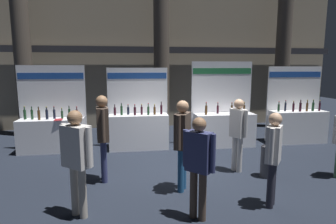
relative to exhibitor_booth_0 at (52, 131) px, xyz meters
The scene contains 13 objects.
ground_plane 4.03m from the exhibitor_booth_0, 29.25° to the right, with size 28.91×28.91×0.00m, color black.
hall_colonnade 5.06m from the exhibitor_booth_0, 40.60° to the left, with size 14.46×1.40×5.60m.
exhibitor_booth_0 is the anchor object (origin of this frame).
exhibitor_booth_1 2.49m from the exhibitor_booth_0, ahead, with size 1.81×0.66×2.40m.
exhibitor_booth_2 5.10m from the exhibitor_booth_0, ahead, with size 1.92×0.66×2.59m.
exhibitor_booth_3 7.60m from the exhibitor_booth_0, ahead, with size 1.85×0.66×2.44m.
trash_bin 5.92m from the exhibitor_booth_0, 27.76° to the right, with size 0.34×0.34×0.70m.
visitor_0 5.24m from the exhibitor_booth_0, 26.29° to the right, with size 0.36×0.45×1.71m.
visitor_3 4.52m from the exhibitor_booth_0, 44.62° to the right, with size 0.40×0.54×1.80m.
visitor_4 5.36m from the exhibitor_booth_0, 52.68° to the right, with size 0.43×0.43×1.67m.
visitor_5 3.00m from the exhibitor_booth_0, 56.35° to the right, with size 0.28×0.57×1.85m.
visitor_7 6.14m from the exhibitor_booth_0, 41.07° to the right, with size 0.38×0.42×1.67m.
visitor_8 4.14m from the exhibitor_booth_0, 70.97° to the right, with size 0.52×0.49×1.77m.
Camera 1 is at (-1.33, -6.45, 2.43)m, focal length 30.30 mm.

